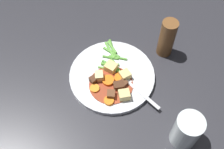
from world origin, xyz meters
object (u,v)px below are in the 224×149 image
object	(u,v)px
meat_chunk_2	(94,80)
potato_chunk_1	(125,75)
carrot_slice_1	(120,78)
meat_chunk_3	(111,95)
potato_chunk_2	(110,68)
meat_chunk_0	(123,83)
dinner_plate	(112,76)
potato_chunk_3	(124,95)
pepper_mill	(167,38)
fork	(135,88)
carrot_slice_3	(109,101)
potato_chunk_0	(99,76)
meat_chunk_1	(119,86)
carrot_slice_2	(108,81)
water_glass	(187,130)
carrot_slice_0	(95,88)

from	to	relation	value
meat_chunk_2	potato_chunk_1	bearing A→B (deg)	88.58
carrot_slice_1	meat_chunk_3	size ratio (longest dim) A/B	1.46
potato_chunk_2	meat_chunk_0	distance (m)	0.07
dinner_plate	potato_chunk_2	bearing A→B (deg)	-166.82
potato_chunk_3	pepper_mill	size ratio (longest dim) A/B	0.23
carrot_slice_1	fork	size ratio (longest dim) A/B	0.22
dinner_plate	potato_chunk_3	bearing A→B (deg)	13.59
carrot_slice_3	potato_chunk_0	xyz separation A→B (m)	(-0.08, -0.02, 0.01)
potato_chunk_0	meat_chunk_1	world-z (taller)	potato_chunk_0
carrot_slice_3	meat_chunk_3	world-z (taller)	meat_chunk_3
potato_chunk_0	fork	bearing A→B (deg)	62.17
meat_chunk_3	pepper_mill	xyz separation A→B (m)	(-0.14, 0.20, 0.04)
potato_chunk_1	potato_chunk_2	xyz separation A→B (m)	(-0.03, -0.04, 0.00)
meat_chunk_3	pepper_mill	world-z (taller)	pepper_mill
fork	potato_chunk_3	bearing A→B (deg)	-59.22
dinner_plate	meat_chunk_0	xyz separation A→B (m)	(0.04, 0.03, 0.02)
carrot_slice_2	meat_chunk_3	size ratio (longest dim) A/B	1.53
carrot_slice_2	potato_chunk_1	bearing A→B (deg)	96.55
carrot_slice_3	meat_chunk_3	distance (m)	0.02
dinner_plate	carrot_slice_3	bearing A→B (deg)	-16.02
carrot_slice_2	potato_chunk_0	distance (m)	0.03
carrot_slice_2	water_glass	xyz separation A→B (m)	(0.20, 0.17, 0.03)
carrot_slice_1	potato_chunk_2	xyz separation A→B (m)	(-0.04, -0.02, 0.01)
dinner_plate	carrot_slice_3	size ratio (longest dim) A/B	8.98
carrot_slice_1	meat_chunk_3	xyz separation A→B (m)	(0.05, -0.04, 0.00)
meat_chunk_0	meat_chunk_3	world-z (taller)	meat_chunk_3
water_glass	dinner_plate	bearing A→B (deg)	-146.09
potato_chunk_0	dinner_plate	bearing A→B (deg)	101.55
carrot_slice_1	dinner_plate	bearing A→B (deg)	-136.23
meat_chunk_1	dinner_plate	bearing A→B (deg)	-167.36
meat_chunk_2	water_glass	bearing A→B (deg)	44.78
dinner_plate	pepper_mill	xyz separation A→B (m)	(-0.07, 0.18, 0.06)
dinner_plate	carrot_slice_2	world-z (taller)	carrot_slice_2
water_glass	fork	bearing A→B (deg)	-150.40
carrot_slice_2	carrot_slice_3	bearing A→B (deg)	-8.32
meat_chunk_2	fork	distance (m)	0.12
carrot_slice_0	meat_chunk_3	xyz separation A→B (m)	(0.03, 0.04, 0.01)
carrot_slice_1	meat_chunk_2	size ratio (longest dim) A/B	1.49
meat_chunk_2	dinner_plate	bearing A→B (deg)	104.43
dinner_plate	carrot_slice_2	xyz separation A→B (m)	(0.02, -0.02, 0.01)
carrot_slice_3	meat_chunk_2	world-z (taller)	meat_chunk_2
carrot_slice_1	meat_chunk_1	bearing A→B (deg)	-19.92
carrot_slice_2	pepper_mill	size ratio (longest dim) A/B	0.27
potato_chunk_3	water_glass	distance (m)	0.20
potato_chunk_3	meat_chunk_0	bearing A→B (deg)	172.03
meat_chunk_1	meat_chunk_2	world-z (taller)	meat_chunk_2
potato_chunk_1	water_glass	bearing A→B (deg)	28.93
potato_chunk_2	fork	distance (m)	0.10
dinner_plate	meat_chunk_3	xyz separation A→B (m)	(0.07, -0.02, 0.02)
carrot_slice_2	carrot_slice_3	xyz separation A→B (m)	(0.07, -0.01, -0.00)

